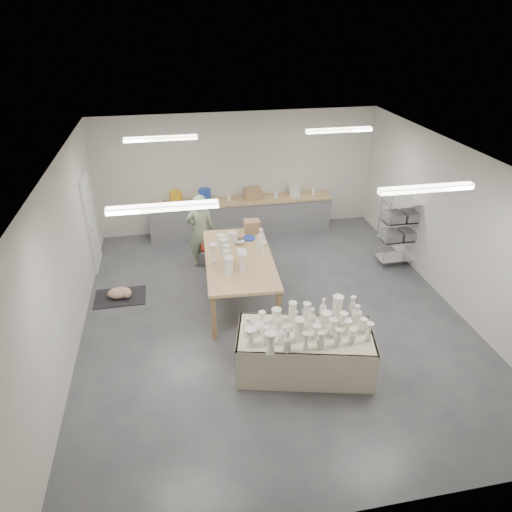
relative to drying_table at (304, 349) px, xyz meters
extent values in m
plane|color=#424449|center=(-0.15, 1.59, -0.42)|extent=(8.00, 8.00, 0.00)
cube|color=white|center=(-0.15, 1.59, 2.57)|extent=(7.00, 8.00, 0.02)
cube|color=silver|center=(-0.15, 5.59, 1.08)|extent=(7.00, 0.02, 3.00)
cube|color=silver|center=(-0.15, -2.41, 1.08)|extent=(7.00, 0.02, 3.00)
cube|color=silver|center=(-3.65, 1.59, 1.08)|extent=(0.02, 8.00, 3.00)
cube|color=silver|center=(3.35, 1.59, 1.08)|extent=(0.02, 8.00, 3.00)
cube|color=white|center=(-3.62, 4.19, 0.63)|extent=(0.05, 0.90, 2.10)
cube|color=white|center=(-1.95, 0.09, 2.52)|extent=(1.40, 0.12, 0.08)
cube|color=white|center=(1.65, 0.09, 2.52)|extent=(1.40, 0.12, 0.08)
cube|color=white|center=(-1.95, 3.59, 2.52)|extent=(1.40, 0.12, 0.08)
cube|color=white|center=(1.65, 3.59, 2.52)|extent=(1.40, 0.12, 0.08)
cube|color=tan|center=(-0.15, 5.27, 0.45)|extent=(4.60, 0.60, 0.06)
cube|color=slate|center=(-0.15, 5.27, 0.00)|extent=(4.60, 0.55, 0.84)
cylinder|color=gold|center=(-1.75, 5.27, 0.65)|extent=(0.30, 0.30, 0.34)
cylinder|color=#2140B6|center=(-1.05, 5.27, 0.65)|extent=(0.30, 0.30, 0.34)
cylinder|color=white|center=(1.25, 5.27, 0.65)|extent=(0.30, 0.30, 0.34)
cube|color=#A2714E|center=(0.15, 5.27, 0.62)|extent=(0.40, 0.30, 0.28)
cylinder|color=white|center=(-2.15, 5.27, 0.55)|extent=(0.10, 0.10, 0.14)
cylinder|color=white|center=(-0.45, 5.27, 0.55)|extent=(0.10, 0.10, 0.14)
cylinder|color=white|center=(0.75, 5.27, 0.55)|extent=(0.10, 0.10, 0.14)
cylinder|color=white|center=(1.75, 5.27, 0.55)|extent=(0.10, 0.10, 0.14)
cylinder|color=silver|center=(2.63, 2.77, 0.48)|extent=(0.02, 0.02, 1.80)
cylinder|color=silver|center=(3.47, 2.77, 0.48)|extent=(0.02, 0.02, 1.80)
cylinder|color=silver|center=(2.63, 3.21, 0.48)|extent=(0.02, 0.02, 1.80)
cylinder|color=silver|center=(3.47, 3.21, 0.48)|extent=(0.02, 0.02, 1.80)
cube|color=silver|center=(3.05, 2.99, -0.27)|extent=(0.88, 0.48, 0.02)
cube|color=silver|center=(3.05, 2.99, 0.18)|extent=(0.88, 0.48, 0.02)
cube|color=silver|center=(3.05, 2.99, 0.63)|extent=(0.88, 0.48, 0.02)
cube|color=silver|center=(3.05, 2.99, 1.08)|extent=(0.88, 0.48, 0.02)
cube|color=slate|center=(2.83, 2.99, 0.30)|extent=(0.38, 0.42, 0.18)
cube|color=slate|center=(3.27, 2.99, 0.30)|extent=(0.38, 0.42, 0.18)
cube|color=slate|center=(2.83, 2.99, 0.75)|extent=(0.38, 0.42, 0.18)
cube|color=slate|center=(3.27, 2.99, 0.75)|extent=(0.38, 0.42, 0.18)
cube|color=olive|center=(0.00, 0.00, -0.11)|extent=(2.01, 1.26, 0.63)
cube|color=beige|center=(0.00, 0.00, 0.30)|extent=(2.28, 1.47, 0.03)
cube|color=beige|center=(0.00, -0.48, -0.06)|extent=(2.05, 0.53, 0.73)
cube|color=beige|center=(0.00, 0.48, -0.06)|extent=(2.05, 0.53, 0.73)
cube|color=tan|center=(-0.69, 2.21, 0.50)|extent=(1.41, 2.61, 0.06)
cube|color=olive|center=(-1.25, 1.01, 0.02)|extent=(0.08, 0.08, 0.89)
cube|color=olive|center=(-0.12, 1.01, 0.02)|extent=(0.08, 0.08, 0.89)
cube|color=olive|center=(-1.25, 3.41, 0.02)|extent=(0.08, 0.08, 0.89)
cube|color=olive|center=(-0.12, 3.41, 0.02)|extent=(0.08, 0.08, 0.89)
ellipsoid|color=silver|center=(-0.59, 2.80, 0.58)|extent=(0.26, 0.26, 0.12)
cylinder|color=#2140B6|center=(-0.36, 2.95, 0.55)|extent=(0.26, 0.26, 0.03)
cylinder|color=white|center=(-0.74, 3.05, 0.59)|extent=(0.11, 0.11, 0.12)
cube|color=#A2714E|center=(-0.24, 3.23, 0.67)|extent=(0.32, 0.26, 0.28)
cube|color=black|center=(-3.05, 2.71, -0.41)|extent=(1.00, 0.70, 0.02)
ellipsoid|color=white|center=(-3.05, 2.71, -0.31)|extent=(0.54, 0.45, 0.20)
sphere|color=white|center=(-2.89, 2.60, -0.29)|extent=(0.17, 0.17, 0.17)
imported|color=#8F9F7B|center=(-1.29, 3.73, 0.43)|extent=(0.65, 0.45, 1.70)
cylinder|color=red|center=(-1.29, 4.00, -0.13)|extent=(0.43, 0.43, 0.04)
cylinder|color=silver|center=(-1.17, 3.95, -0.28)|extent=(0.02, 0.02, 0.28)
cylinder|color=silver|center=(-1.31, 4.13, -0.28)|extent=(0.02, 0.02, 0.28)
cylinder|color=silver|center=(-1.40, 3.92, -0.28)|extent=(0.02, 0.02, 0.28)
camera|label=1|loc=(-1.81, -5.35, 4.72)|focal=32.00mm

